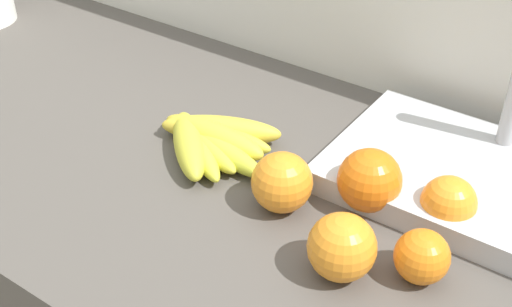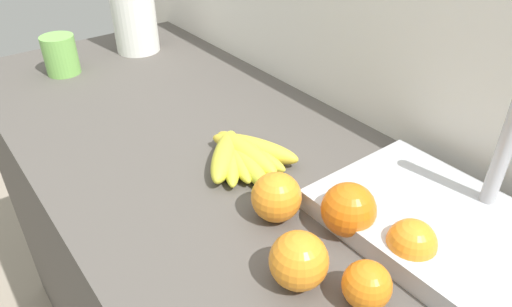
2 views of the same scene
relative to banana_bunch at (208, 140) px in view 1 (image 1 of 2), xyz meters
The scene contains 8 objects.
wall_back 0.42m from the banana_bunch, 79.47° to the left, with size 2.19×0.06×1.30m, color silver.
banana_bunch is the anchor object (origin of this frame).
orange_back_left 0.16m from the banana_bunch, 15.94° to the right, with size 0.08×0.08×0.08m, color orange.
orange_far_right 0.25m from the banana_bunch, ahead, with size 0.08×0.08×0.08m, color orange.
orange_right 0.36m from the banana_bunch, ahead, with size 0.06×0.06×0.06m, color orange.
orange_front 0.35m from the banana_bunch, ahead, with size 0.07×0.07×0.07m, color orange.
orange_center 0.30m from the banana_bunch, 20.93° to the right, with size 0.08×0.08×0.08m, color orange.
sink_basin 0.38m from the banana_bunch, 20.07° to the left, with size 0.39×0.26×0.23m.
Camera 1 is at (0.46, -0.60, 1.46)m, focal length 47.53 mm.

